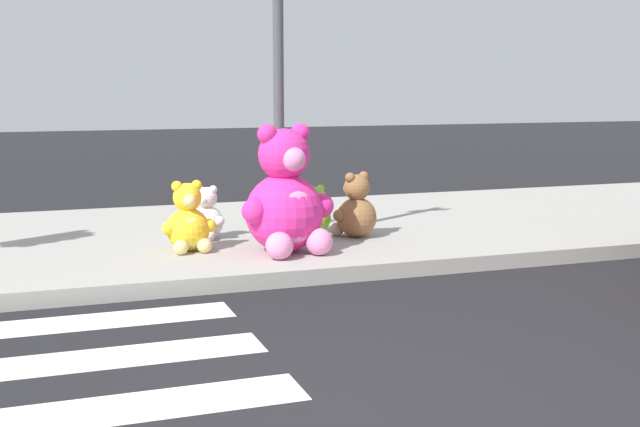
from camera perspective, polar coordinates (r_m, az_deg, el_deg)
The scene contains 8 objects.
sidewalk at distance 9.18m, azimuth -10.26°, elevation -1.85°, with size 28.00×4.40×0.15m, color #9E9B93.
sign_pole at distance 8.46m, azimuth -2.91°, elevation 9.45°, with size 0.56×0.11×3.20m.
plush_pink_large at distance 7.95m, azimuth -2.38°, elevation 0.84°, with size 0.96×0.87×1.25m.
plush_yellow at distance 8.13m, azimuth -9.17°, elevation -0.66°, with size 0.54×0.48×0.70m.
plush_white at distance 8.78m, azimuth -7.94°, elevation -0.27°, with size 0.40×0.41×0.57m.
plush_lime at distance 9.09m, azimuth -0.31°, elevation 0.01°, with size 0.36×0.38×0.52m.
plush_brown at distance 8.80m, azimuth 2.48°, elevation 0.18°, with size 0.52×0.50×0.70m.
plush_teal at distance 9.55m, azimuth -1.08°, elevation 0.34°, with size 0.34×0.36×0.48m.
Camera 1 is at (-1.42, -3.71, 1.76)m, focal length 45.94 mm.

